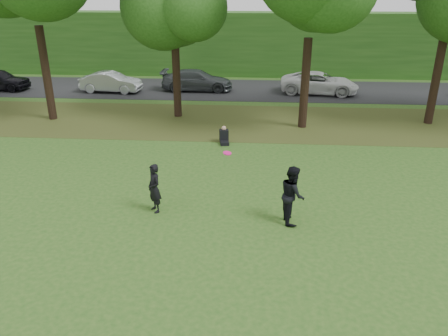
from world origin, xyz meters
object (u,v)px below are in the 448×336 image
at_px(player_left, 154,188).
at_px(seated_person, 224,137).
at_px(frisbee, 227,153).
at_px(player_right, 292,195).

relative_size(player_left, seated_person, 2.03).
distance_m(frisbee, seated_person, 7.34).
xyz_separation_m(player_right, frisbee, (-2.09, 0.29, 1.23)).
xyz_separation_m(player_right, seated_person, (-2.71, 7.37, -0.64)).
bearing_deg(player_right, seated_person, 12.74).
xyz_separation_m(frisbee, seated_person, (-0.62, 7.07, -1.88)).
height_order(frisbee, seated_person, frisbee).
bearing_deg(player_right, player_left, 78.10).
relative_size(player_left, frisbee, 4.42).
xyz_separation_m(player_left, player_right, (4.51, -0.35, 0.11)).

